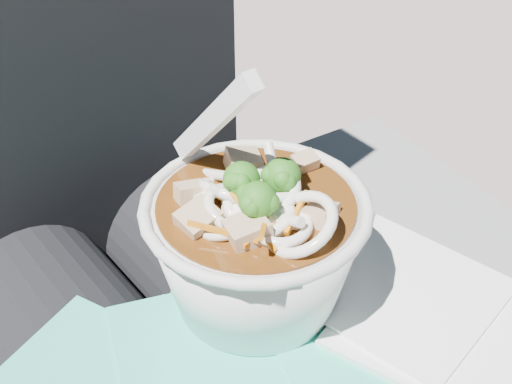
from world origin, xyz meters
TOP-DOWN VIEW (x-y plane):
  - person_body at (0.00, 0.09)m, footprint 0.34×0.94m
  - plastic_bag at (0.00, -0.03)m, footprint 0.39×0.37m
  - napkins at (0.12, -0.08)m, footprint 0.18×0.21m
  - udon_bowl at (0.03, 0.02)m, footprint 0.18×0.18m

SIDE VIEW (x-z plane):
  - person_body at x=0.00m, z-range 0.06..1.08m
  - plastic_bag at x=0.00m, z-range 0.62..0.64m
  - napkins at x=0.12m, z-range 0.64..0.65m
  - udon_bowl at x=0.03m, z-range 0.60..0.80m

